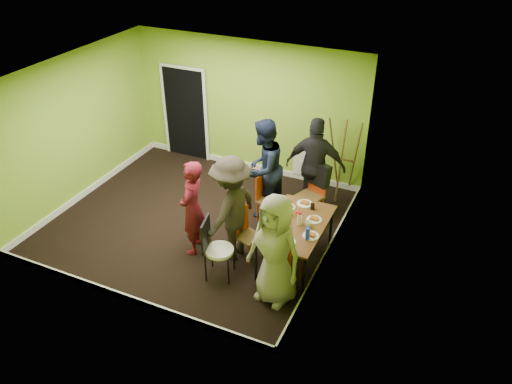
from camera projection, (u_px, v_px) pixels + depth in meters
ground at (197, 221)px, 9.23m from camera, size 5.00×5.00×0.00m
room_walls at (194, 173)px, 8.75m from camera, size 5.04×4.54×2.82m
dining_table at (296, 226)px, 7.89m from camera, size 0.90×1.50×0.75m
chair_left_far at (266, 195)px, 9.03m from camera, size 0.41×0.40×0.91m
chair_left_near at (245, 231)px, 8.12m from camera, size 0.46×0.46×0.89m
chair_back_end at (317, 180)px, 9.00m from camera, size 0.59×0.64×1.07m
chair_front_end at (283, 255)px, 7.44m from camera, size 0.49×0.50×1.06m
chair_bentwood at (215, 246)px, 7.67m from camera, size 0.49×0.48×1.04m
easel at (343, 158)px, 9.61m from camera, size 0.66×0.62×1.64m
plate_near_left at (288, 207)px, 8.25m from camera, size 0.23×0.23×0.01m
plate_near_right at (274, 233)px, 7.64m from camera, size 0.26×0.26×0.01m
plate_far_back at (305, 204)px, 8.34m from camera, size 0.27×0.27×0.01m
plate_far_front at (287, 242)px, 7.45m from camera, size 0.26×0.26×0.01m
plate_wall_back at (314, 220)px, 7.94m from camera, size 0.25×0.25×0.01m
plate_wall_front at (311, 236)px, 7.58m from camera, size 0.26×0.26×0.01m
thermos at (299, 219)px, 7.79m from camera, size 0.08×0.08×0.20m
blue_bottle at (308, 234)px, 7.46m from camera, size 0.07×0.07×0.20m
orange_bottle at (297, 213)px, 8.02m from camera, size 0.03×0.03×0.09m
glass_mid at (291, 213)px, 8.02m from camera, size 0.07×0.07×0.10m
glass_back at (313, 206)px, 8.18m from camera, size 0.07×0.07×0.10m
glass_front at (289, 241)px, 7.41m from camera, size 0.06×0.06×0.10m
cup_a at (283, 227)px, 7.70m from camera, size 0.11×0.11×0.09m
cup_b at (308, 224)px, 7.77m from camera, size 0.10×0.10×0.09m
person_standing at (193, 208)px, 8.08m from camera, size 0.50×0.67×1.67m
person_left_far at (263, 168)px, 9.00m from camera, size 0.82×0.99×1.87m
person_left_near at (231, 209)px, 7.94m from camera, size 0.86×1.27×1.82m
person_back_end at (315, 166)px, 9.07m from camera, size 1.15×0.59×1.87m
person_front_end at (275, 250)px, 7.07m from camera, size 0.97×0.75×1.77m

